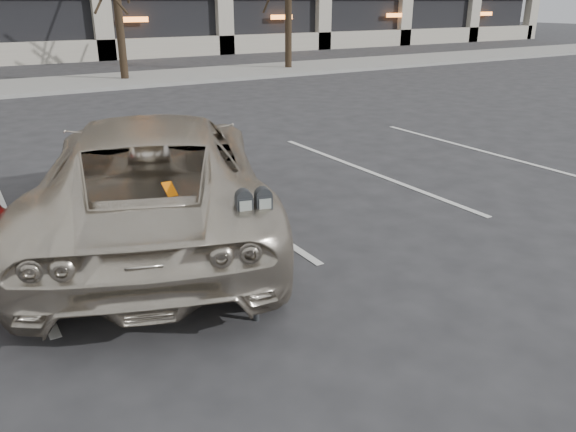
% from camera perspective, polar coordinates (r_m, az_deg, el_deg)
% --- Properties ---
extents(ground, '(140.00, 140.00, 0.00)m').
position_cam_1_polar(ground, '(5.94, -9.64, -6.96)').
color(ground, '#28282B').
rests_on(ground, ground).
extents(sidewalk, '(80.00, 4.00, 0.12)m').
position_cam_1_polar(sidewalk, '(21.18, -26.81, 11.51)').
color(sidewalk, gray).
rests_on(sidewalk, ground).
extents(stall_lines, '(16.90, 5.20, 0.00)m').
position_cam_1_polar(stall_lines, '(7.74, -25.93, -2.03)').
color(stall_lines, silver).
rests_on(stall_lines, ground).
extents(parking_meter, '(0.34, 0.19, 1.25)m').
position_cam_1_polar(parking_meter, '(4.85, -3.45, -0.78)').
color(parking_meter, black).
rests_on(parking_meter, ground).
extents(suv_silver, '(4.29, 6.03, 1.53)m').
position_cam_1_polar(suv_silver, '(7.03, -13.49, 3.94)').
color(suv_silver, beige).
rests_on(suv_silver, ground).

